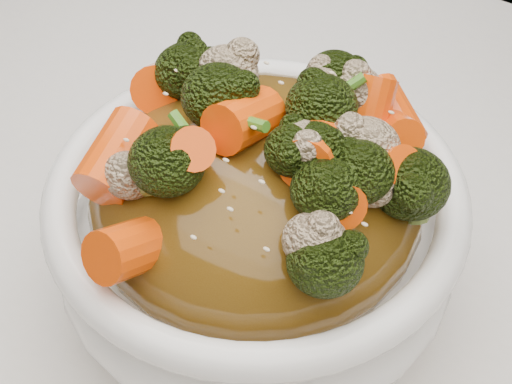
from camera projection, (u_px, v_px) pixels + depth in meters
The scene contains 8 objects.
tablecloth at pixel (264, 259), 0.50m from camera, with size 1.20×0.80×0.04m, color white.
bowl at pixel (256, 233), 0.43m from camera, with size 0.24×0.24×0.09m, color white, non-canonical shape.
sauce_base at pixel (256, 196), 0.41m from camera, with size 0.19×0.19×0.10m, color #56380E.
carrots at pixel (256, 102), 0.36m from camera, with size 0.19×0.19×0.06m, color #FD5008, non-canonical shape.
broccoli at pixel (256, 103), 0.36m from camera, with size 0.19×0.19×0.05m, color black, non-canonical shape.
cauliflower at pixel (256, 107), 0.36m from camera, with size 0.19×0.19×0.04m, color tan, non-canonical shape.
scallions at pixel (256, 100), 0.36m from camera, with size 0.14×0.14×0.02m, color #3E7A1C, non-canonical shape.
sesame_seeds at pixel (256, 100), 0.36m from camera, with size 0.17×0.17×0.01m, color beige, non-canonical shape.
Camera 1 is at (0.18, -0.26, 1.13)m, focal length 50.00 mm.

